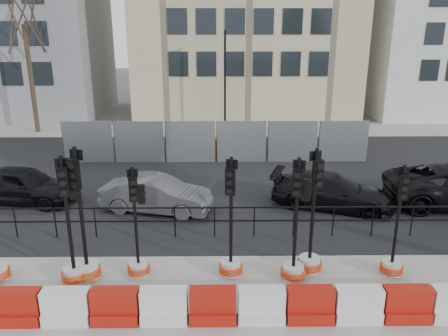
{
  "coord_description": "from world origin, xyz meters",
  "views": [
    {
      "loc": [
        0.15,
        -10.86,
        6.11
      ],
      "look_at": [
        0.31,
        3.0,
        1.65
      ],
      "focal_mm": 35.0,
      "sensor_mm": 36.0,
      "label": 1
    }
  ],
  "objects_px": {
    "car_c": "(332,191)",
    "car_a": "(23,185)",
    "traffic_signal_h": "(393,253)",
    "traffic_signal_d": "(138,251)"
  },
  "relations": [
    {
      "from": "car_c",
      "to": "car_a",
      "type": "bearing_deg",
      "value": 105.49
    },
    {
      "from": "traffic_signal_d",
      "to": "traffic_signal_h",
      "type": "xyz_separation_m",
      "value": [
        6.53,
        -0.05,
        -0.09
      ]
    },
    {
      "from": "car_a",
      "to": "car_c",
      "type": "height_order",
      "value": "car_a"
    },
    {
      "from": "traffic_signal_h",
      "to": "car_c",
      "type": "bearing_deg",
      "value": 101.8
    },
    {
      "from": "traffic_signal_h",
      "to": "car_a",
      "type": "bearing_deg",
      "value": 162.15
    },
    {
      "from": "traffic_signal_d",
      "to": "traffic_signal_h",
      "type": "bearing_deg",
      "value": -11.23
    },
    {
      "from": "car_a",
      "to": "car_c",
      "type": "relative_size",
      "value": 0.92
    },
    {
      "from": "traffic_signal_d",
      "to": "car_c",
      "type": "relative_size",
      "value": 0.65
    },
    {
      "from": "traffic_signal_d",
      "to": "traffic_signal_h",
      "type": "distance_m",
      "value": 6.53
    },
    {
      "from": "traffic_signal_d",
      "to": "car_a",
      "type": "bearing_deg",
      "value": 124.44
    }
  ]
}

